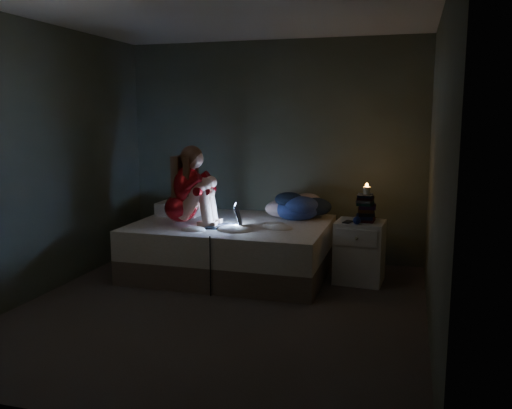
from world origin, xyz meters
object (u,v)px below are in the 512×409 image
at_px(laptop, 223,215).
at_px(candle, 367,190).
at_px(bed, 232,248).
at_px(phone, 348,222).
at_px(woman, 180,185).
at_px(nightstand, 359,252).

height_order(laptop, candle, candle).
relative_size(bed, phone, 14.81).
distance_m(woman, candle, 1.95).
distance_m(woman, laptop, 0.57).
relative_size(candle, phone, 0.57).
relative_size(bed, laptop, 5.56).
height_order(bed, nightstand, nightstand).
xyz_separation_m(nightstand, phone, (-0.11, -0.10, 0.33)).
bearing_deg(nightstand, laptop, -162.35).
height_order(woman, phone, woman).
bearing_deg(phone, laptop, -160.39).
relative_size(bed, nightstand, 3.20).
bearing_deg(nightstand, bed, -173.20).
bearing_deg(bed, candle, 3.15).
relative_size(woman, candle, 10.68).
height_order(bed, woman, woman).
bearing_deg(bed, phone, -1.80).
bearing_deg(phone, nightstand, 52.10).
relative_size(laptop, candle, 4.66).
relative_size(nightstand, candle, 8.09).
relative_size(laptop, nightstand, 0.58).
xyz_separation_m(bed, woman, (-0.49, -0.25, 0.71)).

